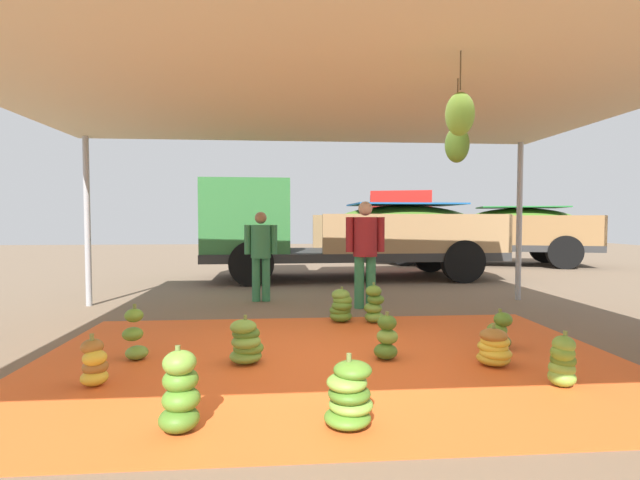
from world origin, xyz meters
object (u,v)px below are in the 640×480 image
at_px(banana_bunch_8, 349,396).
at_px(cargo_truck_far, 470,227).
at_px(banana_bunch_4, 94,364).
at_px(banana_bunch_3, 387,338).
at_px(banana_bunch_0, 494,348).
at_px(banana_bunch_7, 246,343).
at_px(worker_1, 261,249).
at_px(banana_bunch_2, 500,332).
at_px(banana_bunch_1, 374,305).
at_px(banana_bunch_10, 563,362).
at_px(banana_bunch_6, 341,306).
at_px(banana_bunch_5, 180,393).
at_px(cargo_truck_main, 341,230).
at_px(banana_bunch_9, 135,336).
at_px(worker_0, 365,246).

relative_size(banana_bunch_8, cargo_truck_far, 0.07).
bearing_deg(banana_bunch_4, banana_bunch_3, 11.40).
xyz_separation_m(banana_bunch_0, banana_bunch_7, (-2.48, 0.27, 0.04)).
bearing_deg(worker_1, banana_bunch_2, -49.13).
height_order(banana_bunch_1, banana_bunch_3, banana_bunch_1).
relative_size(banana_bunch_0, banana_bunch_10, 0.97).
distance_m(banana_bunch_6, cargo_truck_far, 9.80).
xyz_separation_m(banana_bunch_3, banana_bunch_6, (-0.26, 1.74, 0.01)).
distance_m(banana_bunch_2, banana_bunch_5, 3.59).
relative_size(cargo_truck_main, cargo_truck_far, 1.00).
xyz_separation_m(banana_bunch_0, banana_bunch_6, (-1.28, 2.05, 0.05)).
height_order(banana_bunch_1, banana_bunch_8, banana_bunch_1).
bearing_deg(cargo_truck_far, banana_bunch_9, -128.42).
xyz_separation_m(cargo_truck_far, worker_0, (-4.81, -7.14, -0.19)).
height_order(banana_bunch_2, banana_bunch_10, banana_bunch_10).
relative_size(cargo_truck_main, worker_1, 4.50).
relative_size(banana_bunch_10, cargo_truck_main, 0.07).
distance_m(banana_bunch_2, banana_bunch_4, 4.18).
height_order(banana_bunch_6, banana_bunch_8, banana_bunch_8).
bearing_deg(banana_bunch_3, cargo_truck_far, 62.84).
distance_m(cargo_truck_main, cargo_truck_far, 5.75).
xyz_separation_m(banana_bunch_5, banana_bunch_9, (-0.84, 1.66, -0.02)).
distance_m(banana_bunch_9, banana_bunch_10, 4.13).
bearing_deg(banana_bunch_2, banana_bunch_3, -169.58).
height_order(banana_bunch_2, cargo_truck_far, cargo_truck_far).
bearing_deg(banana_bunch_7, banana_bunch_1, 45.51).
distance_m(banana_bunch_7, worker_0, 3.39).
distance_m(banana_bunch_5, worker_0, 4.78).
height_order(banana_bunch_7, banana_bunch_9, banana_bunch_9).
bearing_deg(banana_bunch_8, banana_bunch_7, 119.81).
bearing_deg(banana_bunch_5, worker_0, 64.11).
bearing_deg(banana_bunch_10, banana_bunch_1, 114.47).
distance_m(banana_bunch_4, worker_1, 4.34).
bearing_deg(banana_bunch_10, worker_0, 106.60).
relative_size(banana_bunch_0, cargo_truck_main, 0.07).
relative_size(banana_bunch_9, cargo_truck_main, 0.08).
bearing_deg(worker_0, banana_bunch_4, -132.26).
bearing_deg(banana_bunch_1, banana_bunch_10, -65.53).
bearing_deg(worker_0, worker_1, 156.27).
distance_m(banana_bunch_2, banana_bunch_6, 2.20).
xyz_separation_m(banana_bunch_4, banana_bunch_10, (4.10, -0.35, 0.02)).
relative_size(banana_bunch_4, banana_bunch_9, 0.78).
bearing_deg(banana_bunch_3, banana_bunch_8, -112.11).
bearing_deg(worker_1, banana_bunch_8, -80.21).
distance_m(banana_bunch_2, cargo_truck_main, 6.52).
distance_m(banana_bunch_6, worker_1, 2.28).
bearing_deg(banana_bunch_6, banana_bunch_4, -137.29).
distance_m(banana_bunch_1, banana_bunch_9, 3.19).
relative_size(banana_bunch_5, cargo_truck_far, 0.08).
bearing_deg(cargo_truck_main, banana_bunch_9, -114.91).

